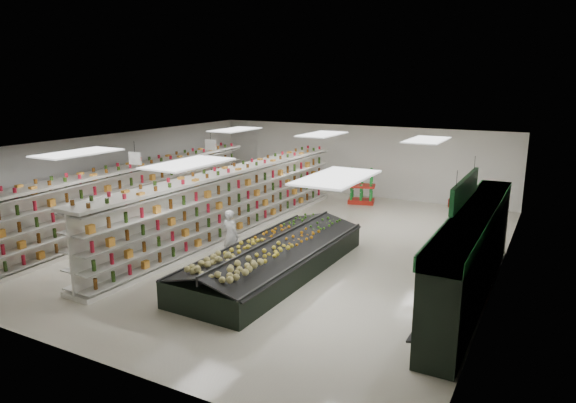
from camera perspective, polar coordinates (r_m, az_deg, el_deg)
The scene contains 16 objects.
floor at distance 17.01m, azimuth -1.99°, elevation -4.42°, with size 16.00×16.00×0.00m, color beige.
ceiling at distance 16.32m, azimuth -2.08°, elevation 6.34°, with size 14.00×16.00×0.02m, color white.
wall_back at distance 23.72m, azimuth 7.77°, elevation 4.53°, with size 14.00×0.02×3.20m, color white.
wall_front at distance 10.75m, azimuth -24.24°, elevation -7.37°, with size 14.00×0.02×3.20m, color white.
wall_left at distance 20.95m, azimuth -18.84°, elevation 2.77°, with size 0.02×16.00×3.20m, color white.
wall_right at distance 14.48m, azimuth 22.67°, elevation -2.05°, with size 0.02×16.00×3.20m, color white.
produce_wall_case at distance 13.19m, azimuth 19.81°, elevation -4.87°, with size 0.93×8.00×2.20m.
aisle_sign_near at distance 17.12m, azimuth -16.63°, elevation 4.61°, with size 0.52×0.06×0.75m.
aisle_sign_far at distance 20.12m, azimuth -8.59°, elevation 6.25°, with size 0.52×0.06×0.75m.
hortifruti_banner at distance 12.88m, azimuth 19.05°, elevation 1.25°, with size 0.12×3.20×0.95m.
gondola_left at distance 19.25m, azimuth -16.40°, elevation 0.34°, with size 1.63×13.03×2.25m.
gondola_center at distance 17.68m, azimuth -6.20°, elevation -0.31°, with size 1.36×13.03×2.25m.
produce_island at distance 14.20m, azimuth -1.50°, elevation -6.11°, with size 2.59×6.78×1.00m.
soda_endcap at distance 22.23m, azimuth 8.18°, elevation 1.58°, with size 1.29×1.03×1.45m.
shopper_main at distance 15.03m, azimuth -6.41°, elevation -3.80°, with size 0.57×0.37×1.56m, color silver.
shopper_background at distance 22.44m, azimuth -4.40°, elevation 2.18°, with size 0.83×0.51×1.72m, color tan.
Camera 1 is at (8.18, -13.98, 5.18)m, focal length 32.00 mm.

